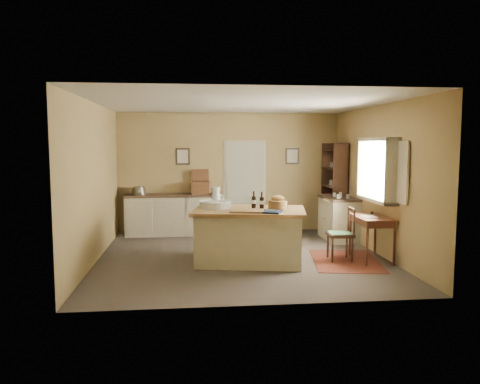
% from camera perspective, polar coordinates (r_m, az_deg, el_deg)
% --- Properties ---
extents(ground, '(5.00, 5.00, 0.00)m').
position_cam_1_polar(ground, '(8.38, 0.17, -7.93)').
color(ground, '#4C423A').
rests_on(ground, ground).
extents(wall_back, '(5.00, 0.10, 2.70)m').
position_cam_1_polar(wall_back, '(10.65, -1.31, 2.38)').
color(wall_back, '#997F4E').
rests_on(wall_back, ground).
extents(wall_front, '(5.00, 0.10, 2.70)m').
position_cam_1_polar(wall_front, '(5.70, 2.95, -0.71)').
color(wall_front, '#997F4E').
rests_on(wall_front, ground).
extents(wall_left, '(0.10, 5.00, 2.70)m').
position_cam_1_polar(wall_left, '(8.27, -17.31, 1.10)').
color(wall_left, '#997F4E').
rests_on(wall_left, ground).
extents(wall_right, '(0.10, 5.00, 2.70)m').
position_cam_1_polar(wall_right, '(8.80, 16.59, 1.39)').
color(wall_right, '#997F4E').
rests_on(wall_right, ground).
extents(ceiling, '(5.00, 5.00, 0.00)m').
position_cam_1_polar(ceiling, '(8.17, 0.18, 10.79)').
color(ceiling, silver).
rests_on(ceiling, wall_back).
extents(door, '(0.97, 0.06, 2.11)m').
position_cam_1_polar(door, '(10.67, 0.58, 0.80)').
color(door, '#A6A790').
rests_on(door, ground).
extents(framed_prints, '(2.82, 0.02, 0.38)m').
position_cam_1_polar(framed_prints, '(10.63, -0.23, 4.37)').
color(framed_prints, black).
rests_on(framed_prints, ground).
extents(window, '(0.25, 1.99, 1.12)m').
position_cam_1_polar(window, '(8.57, 16.67, 2.62)').
color(window, beige).
rests_on(window, ground).
extents(work_island, '(2.04, 1.53, 1.20)m').
position_cam_1_polar(work_island, '(7.93, 1.07, -5.16)').
color(work_island, beige).
rests_on(work_island, ground).
extents(sideboard, '(1.95, 0.56, 1.18)m').
position_cam_1_polar(sideboard, '(10.41, -8.48, -2.57)').
color(sideboard, beige).
rests_on(sideboard, ground).
extents(rug, '(1.35, 1.76, 0.01)m').
position_cam_1_polar(rug, '(8.32, 12.73, -8.16)').
color(rug, '#511911').
rests_on(rug, ground).
extents(writing_desk, '(0.54, 0.89, 0.82)m').
position_cam_1_polar(writing_desk, '(8.34, 15.77, -3.54)').
color(writing_desk, '#391910').
rests_on(writing_desk, ground).
extents(desk_chair, '(0.44, 0.44, 0.89)m').
position_cam_1_polar(desk_chair, '(8.24, 12.11, -5.12)').
color(desk_chair, black).
rests_on(desk_chair, ground).
extents(right_cabinet, '(0.62, 1.10, 0.99)m').
position_cam_1_polar(right_cabinet, '(10.02, 11.94, -3.10)').
color(right_cabinet, beige).
rests_on(right_cabinet, ground).
extents(shelving_unit, '(0.34, 0.91, 2.01)m').
position_cam_1_polar(shelving_unit, '(10.64, 11.65, 0.40)').
color(shelving_unit, black).
rests_on(shelving_unit, ground).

